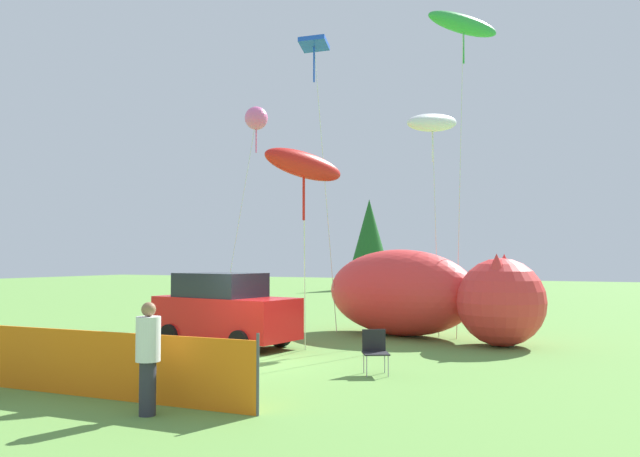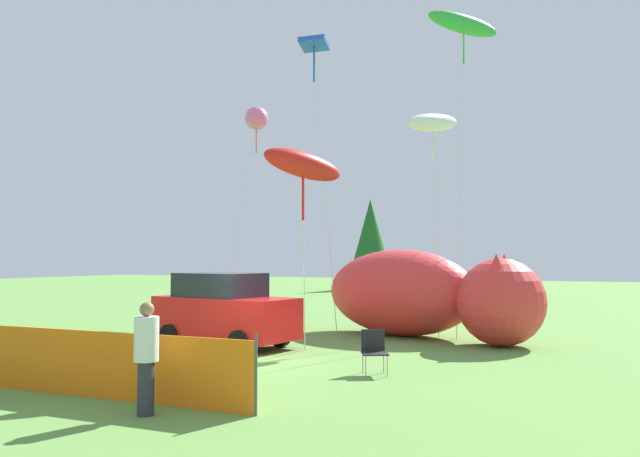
# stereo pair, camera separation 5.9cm
# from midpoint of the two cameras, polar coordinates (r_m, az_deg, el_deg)

# --- Properties ---
(ground_plane) EXTENTS (120.00, 120.00, 0.00)m
(ground_plane) POSITION_cam_midpoint_polar(r_m,az_deg,el_deg) (15.54, -8.05, -11.94)
(ground_plane) COLOR #609342
(parked_car) EXTENTS (4.40, 2.41, 2.07)m
(parked_car) POSITION_cam_midpoint_polar(r_m,az_deg,el_deg) (18.01, -8.67, -7.41)
(parked_car) COLOR red
(parked_car) RESTS_ON ground
(folding_chair) EXTENTS (0.74, 0.74, 0.94)m
(folding_chair) POSITION_cam_midpoint_polar(r_m,az_deg,el_deg) (13.74, 5.09, -10.86)
(folding_chair) COLOR black
(folding_chair) RESTS_ON ground
(inflatable_cat) EXTENTS (7.72, 4.61, 2.78)m
(inflatable_cat) POSITION_cam_midpoint_polar(r_m,az_deg,el_deg) (19.97, 9.35, -6.18)
(inflatable_cat) COLOR red
(inflatable_cat) RESTS_ON ground
(safety_fence) EXTENTS (9.63, 0.48, 1.30)m
(safety_fence) POSITION_cam_midpoint_polar(r_m,az_deg,el_deg) (13.18, -24.61, -10.78)
(safety_fence) COLOR orange
(safety_fence) RESTS_ON ground
(spectator_in_black_shirt) EXTENTS (0.39, 0.39, 1.79)m
(spectator_in_black_shirt) POSITION_cam_midpoint_polar(r_m,az_deg,el_deg) (10.49, -15.44, -10.94)
(spectator_in_black_shirt) COLOR #2D2D38
(spectator_in_black_shirt) RESTS_ON ground
(kite_green_fish) EXTENTS (2.19, 2.69, 10.54)m
(kite_green_fish) POSITION_cam_midpoint_polar(r_m,az_deg,el_deg) (21.94, 13.05, 17.67)
(kite_green_fish) COLOR silver
(kite_green_fish) RESTS_ON ground
(kite_pink_octopus) EXTENTS (1.02, 1.83, 8.16)m
(kite_pink_octopus) POSITION_cam_midpoint_polar(r_m,az_deg,el_deg) (23.75, -5.76, 9.93)
(kite_pink_octopus) COLOR silver
(kite_pink_octopus) RESTS_ON ground
(kite_white_ghost) EXTENTS (1.62, 2.40, 7.45)m
(kite_white_ghost) POSITION_cam_midpoint_polar(r_m,az_deg,el_deg) (21.30, 10.33, 9.45)
(kite_white_ghost) COLOR silver
(kite_white_ghost) RESTS_ON ground
(kite_red_lizard) EXTENTS (1.99, 3.46, 5.16)m
(kite_red_lizard) POSITION_cam_midpoint_polar(r_m,az_deg,el_deg) (14.67, -1.44, 5.78)
(kite_red_lizard) COLOR silver
(kite_red_lizard) RESTS_ON ground
(kite_blue_box) EXTENTS (1.09, 1.52, 9.83)m
(kite_blue_box) POSITION_cam_midpoint_polar(r_m,az_deg,el_deg) (21.73, -0.43, 15.98)
(kite_blue_box) COLOR silver
(kite_blue_box) RESTS_ON ground
(horizon_tree_east) EXTENTS (3.05, 3.05, 7.27)m
(horizon_tree_east) POSITION_cam_midpoint_polar(r_m,az_deg,el_deg) (50.47, 4.67, -0.49)
(horizon_tree_east) COLOR brown
(horizon_tree_east) RESTS_ON ground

